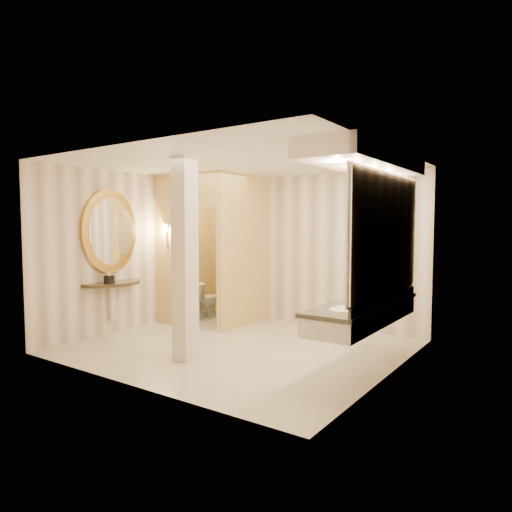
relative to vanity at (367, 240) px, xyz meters
The scene contains 16 objects.
floor 2.56m from the vanity, behind, with size 4.50×4.50×0.00m, color beige.
ceiling 2.25m from the vanity, behind, with size 4.50×4.50×0.00m, color white.
wall_back 2.87m from the vanity, 133.84° to the left, with size 4.50×0.02×2.70m, color silver.
wall_front 2.78m from the vanity, 135.59° to the right, with size 4.50×0.02×2.70m, color silver.
wall_left 4.24m from the vanity, behind, with size 0.02×4.00×2.70m, color silver.
wall_right 0.39m from the vanity, 12.75° to the left, with size 0.02×4.00×2.70m, color silver.
toilet_closet 3.27m from the vanity, 161.48° to the left, with size 1.50×1.55×2.70m.
wall_sconce 3.94m from the vanity, behind, with size 0.14×0.14×0.42m.
vanity is the anchor object (origin of this frame).
console_shelf 4.23m from the vanity, behind, with size 1.05×1.05×1.98m.
pillar 2.35m from the vanity, 157.95° to the right, with size 0.26×0.26×2.70m, color beige.
tissue_box 4.14m from the vanity, behind, with size 0.12×0.12×0.12m, color black.
toilet 4.18m from the vanity, 160.94° to the left, with size 0.41×0.72×0.74m, color white.
soap_bottle_a 0.77m from the vanity, 94.92° to the right, with size 0.05×0.05×0.12m, color beige.
soap_bottle_b 0.72m from the vanity, 104.19° to the right, with size 0.09×0.09×0.11m, color silver.
soap_bottle_c 0.76m from the vanity, 92.84° to the right, with size 0.08×0.08×0.22m, color #C6B28C.
Camera 1 is at (4.01, -5.32, 1.82)m, focal length 32.00 mm.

